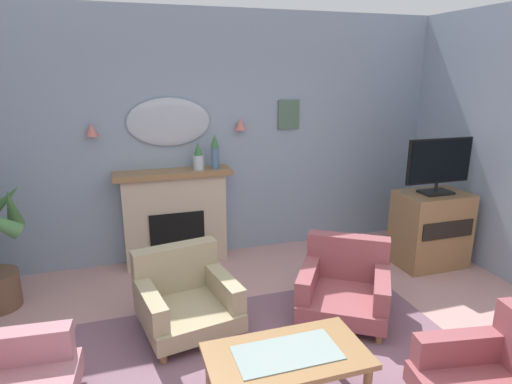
# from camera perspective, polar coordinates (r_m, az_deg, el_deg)

# --- Properties ---
(wall_back) EXTENTS (6.91, 0.10, 2.99)m
(wall_back) POSITION_cam_1_polar(r_m,az_deg,el_deg) (5.39, -5.96, 7.14)
(wall_back) COLOR #8C9EB2
(wall_back) RESTS_ON ground
(patterned_rug) EXTENTS (3.20, 2.40, 0.01)m
(patterned_rug) POSITION_cam_1_polar(r_m,az_deg,el_deg) (3.68, 3.60, -22.65)
(patterned_rug) COLOR #7F5B6B
(patterned_rug) RESTS_ON ground
(fireplace) EXTENTS (1.36, 0.36, 1.16)m
(fireplace) POSITION_cam_1_polar(r_m,az_deg,el_deg) (5.31, -10.55, -3.43)
(fireplace) COLOR beige
(fireplace) RESTS_ON ground
(mantel_vase_left) EXTENTS (0.13, 0.13, 0.33)m
(mantel_vase_left) POSITION_cam_1_polar(r_m,az_deg,el_deg) (5.14, -7.60, 4.55)
(mantel_vase_left) COLOR silver
(mantel_vase_left) RESTS_ON fireplace
(mantel_vase_centre) EXTENTS (0.10, 0.10, 0.42)m
(mantel_vase_centre) POSITION_cam_1_polar(r_m,az_deg,el_deg) (5.16, -5.43, 5.50)
(mantel_vase_centre) COLOR #4C7093
(mantel_vase_centre) RESTS_ON fireplace
(wall_mirror) EXTENTS (0.96, 0.06, 0.56)m
(wall_mirror) POSITION_cam_1_polar(r_m,az_deg,el_deg) (5.20, -11.39, 9.02)
(wall_mirror) COLOR #B2BCC6
(wall_sconce_left) EXTENTS (0.14, 0.14, 0.14)m
(wall_sconce_left) POSITION_cam_1_polar(r_m,az_deg,el_deg) (5.13, -20.83, 7.66)
(wall_sconce_left) COLOR #D17066
(wall_sconce_right) EXTENTS (0.14, 0.14, 0.14)m
(wall_sconce_right) POSITION_cam_1_polar(r_m,az_deg,el_deg) (5.32, -2.06, 8.91)
(wall_sconce_right) COLOR #D17066
(framed_picture) EXTENTS (0.28, 0.03, 0.36)m
(framed_picture) POSITION_cam_1_polar(r_m,az_deg,el_deg) (5.57, 4.31, 10.12)
(framed_picture) COLOR #4C6B56
(coffee_table) EXTENTS (1.10, 0.60, 0.45)m
(coffee_table) POSITION_cam_1_polar(r_m,az_deg,el_deg) (3.17, 4.08, -21.21)
(coffee_table) COLOR olive
(coffee_table) RESTS_ON ground
(armchair_in_corner) EXTENTS (1.12, 1.12, 0.71)m
(armchair_in_corner) POSITION_cam_1_polar(r_m,az_deg,el_deg) (4.35, 11.59, -11.75)
(armchair_in_corner) COLOR #934C51
(armchair_in_corner) RESTS_ON ground
(armchair_beside_couch) EXTENTS (0.94, 0.95, 0.71)m
(armchair_beside_couch) POSITION_cam_1_polar(r_m,az_deg,el_deg) (4.12, -9.36, -13.33)
(armchair_beside_couch) COLOR tan
(armchair_beside_couch) RESTS_ON ground
(tv_cabinet) EXTENTS (0.80, 0.57, 0.90)m
(tv_cabinet) POSITION_cam_1_polar(r_m,az_deg,el_deg) (5.63, 21.95, -4.53)
(tv_cabinet) COLOR olive
(tv_cabinet) RESTS_ON ground
(tv_flatscreen) EXTENTS (0.84, 0.24, 0.65)m
(tv_flatscreen) POSITION_cam_1_polar(r_m,az_deg,el_deg) (5.41, 22.94, 3.35)
(tv_flatscreen) COLOR black
(tv_flatscreen) RESTS_ON tv_cabinet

